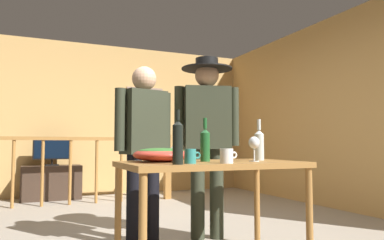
% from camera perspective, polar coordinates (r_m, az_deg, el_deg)
% --- Properties ---
extents(ground_plane, '(8.50, 8.50, 0.00)m').
position_cam_1_polar(ground_plane, '(3.75, -2.40, -17.18)').
color(ground_plane, '#9E9384').
extents(back_wall, '(5.06, 0.10, 2.65)m').
position_cam_1_polar(back_wall, '(6.82, -12.29, 0.11)').
color(back_wall, tan).
rests_on(back_wall, ground_plane).
extents(side_wall_right, '(0.10, 4.90, 2.65)m').
position_cam_1_polar(side_wall_right, '(5.85, 17.74, 0.84)').
color(side_wall_right, tan).
rests_on(side_wall_right, ground_plane).
extents(framed_picture, '(0.68, 0.03, 0.78)m').
position_cam_1_polar(framed_picture, '(6.92, -7.28, 1.75)').
color(framed_picture, gray).
extents(stair_railing, '(3.09, 0.10, 1.03)m').
position_cam_1_polar(stair_railing, '(5.76, -14.07, -6.15)').
color(stair_railing, '#9E6B33').
rests_on(stair_railing, ground_plane).
extents(tv_console, '(0.90, 0.40, 0.54)m').
position_cam_1_polar(tv_console, '(6.36, -20.81, -8.98)').
color(tv_console, '#38281E').
rests_on(tv_console, ground_plane).
extents(flat_screen_tv, '(0.58, 0.12, 0.46)m').
position_cam_1_polar(flat_screen_tv, '(6.30, -20.68, -4.15)').
color(flat_screen_tv, black).
rests_on(flat_screen_tv, tv_console).
extents(serving_table, '(1.29, 0.74, 0.74)m').
position_cam_1_polar(serving_table, '(2.73, 2.99, -8.03)').
color(serving_table, '#9E6B33').
rests_on(serving_table, ground_plane).
extents(salad_bowl, '(0.41, 0.41, 0.21)m').
position_cam_1_polar(salad_bowl, '(2.69, -4.77, -5.22)').
color(salad_bowl, '#CC3D2D').
rests_on(salad_bowl, serving_table).
extents(wine_glass, '(0.08, 0.08, 0.18)m').
position_cam_1_polar(wine_glass, '(2.76, 9.53, -3.61)').
color(wine_glass, silver).
rests_on(wine_glass, serving_table).
extents(wine_bottle_dark, '(0.07, 0.07, 0.34)m').
position_cam_1_polar(wine_bottle_dark, '(2.32, -2.19, -3.31)').
color(wine_bottle_dark, black).
rests_on(wine_bottle_dark, serving_table).
extents(wine_bottle_green, '(0.07, 0.07, 0.32)m').
position_cam_1_polar(wine_bottle_green, '(2.72, 2.03, -3.72)').
color(wine_bottle_green, '#1E5628').
rests_on(wine_bottle_green, serving_table).
extents(wine_bottle_clear, '(0.07, 0.07, 0.32)m').
position_cam_1_polar(wine_bottle_clear, '(2.98, 10.29, -3.67)').
color(wine_bottle_clear, silver).
rests_on(wine_bottle_clear, serving_table).
extents(mug_teal, '(0.11, 0.08, 0.10)m').
position_cam_1_polar(mug_teal, '(2.44, -0.24, -5.58)').
color(mug_teal, teal).
rests_on(mug_teal, serving_table).
extents(mug_white, '(0.12, 0.09, 0.10)m').
position_cam_1_polar(mug_white, '(2.48, 5.38, -5.52)').
color(mug_white, white).
rests_on(mug_white, serving_table).
extents(person_standing_left, '(0.54, 0.31, 1.56)m').
position_cam_1_polar(person_standing_left, '(3.28, -7.45, -3.02)').
color(person_standing_left, black).
rests_on(person_standing_left, ground_plane).
extents(person_standing_right, '(0.60, 0.48, 1.69)m').
position_cam_1_polar(person_standing_right, '(3.50, 2.32, -1.29)').
color(person_standing_right, '#2D3323').
rests_on(person_standing_right, ground_plane).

